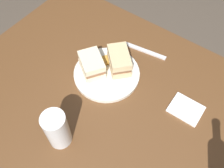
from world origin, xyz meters
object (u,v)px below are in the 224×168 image
sandwich_half_left (119,61)px  pint_glass (58,131)px  plate (107,74)px  napkin (186,109)px  sandwich_half_right (92,65)px  fork (145,51)px

sandwich_half_left → pint_glass: pint_glass is taller
plate → napkin: (0.31, 0.04, -0.00)m
plate → napkin: plate is taller
sandwich_half_right → napkin: 0.37m
sandwich_half_left → fork: size_ratio=0.75×
sandwich_half_left → pint_glass: (0.01, -0.34, 0.01)m
sandwich_half_right → pint_glass: bearing=-73.0°
pint_glass → sandwich_half_right: bearing=107.0°
sandwich_half_right → fork: 0.24m
sandwich_half_right → fork: size_ratio=0.73×
plate → sandwich_half_left: sandwich_half_left is taller
napkin → fork: size_ratio=0.61×
plate → napkin: bearing=7.7°
sandwich_half_left → napkin: (0.29, -0.01, -0.05)m
plate → fork: 0.19m
sandwich_half_left → fork: sandwich_half_left is taller
sandwich_half_left → fork: 0.15m
pint_glass → plate: bearing=96.3°
plate → sandwich_half_right: (-0.05, -0.02, 0.04)m
napkin → sandwich_half_left: bearing=178.2°
plate → fork: (0.05, 0.19, -0.00)m
sandwich_half_left → sandwich_half_right: 0.10m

